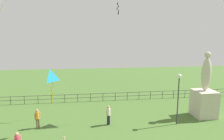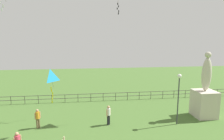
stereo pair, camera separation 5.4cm
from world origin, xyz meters
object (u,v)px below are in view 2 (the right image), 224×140
object	(u,v)px
person_5	(38,117)
lamppost	(179,88)
kite_1	(50,77)
person_0	(108,114)
statue_monument	(205,98)

from	to	relation	value
person_5	lamppost	bearing A→B (deg)	-3.70
lamppost	kite_1	bearing A→B (deg)	-178.96
lamppost	person_0	distance (m)	6.38
statue_monument	lamppost	xyz separation A→B (m)	(-3.33, -1.30, 1.38)
lamppost	kite_1	world-z (taller)	kite_1
lamppost	person_5	world-z (taller)	lamppost
statue_monument	lamppost	bearing A→B (deg)	-158.62
statue_monument	person_0	xyz separation A→B (m)	(-9.26, -0.67, -0.87)
person_0	kite_1	world-z (taller)	kite_1
person_5	statue_monument	bearing A→B (deg)	2.03
person_0	kite_1	bearing A→B (deg)	-169.67
statue_monument	person_0	world-z (taller)	statue_monument
person_0	kite_1	xyz separation A→B (m)	(-4.50, -0.82, 3.50)
lamppost	person_0	size ratio (longest dim) A/B	2.59
person_5	kite_1	xyz separation A→B (m)	(1.39, -0.95, 3.55)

